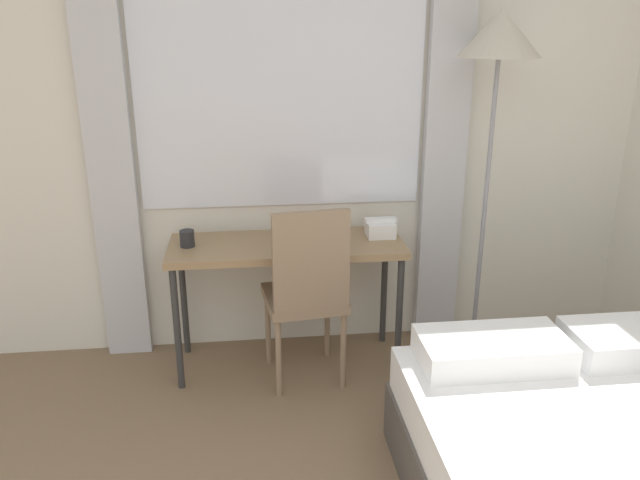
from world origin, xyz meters
The scene contains 7 objects.
wall_back_with_window centered at (-0.01, 2.90, 1.35)m, with size 4.94×0.13×2.70m.
desk centered at (-0.05, 2.59, 0.65)m, with size 1.24×0.46×0.72m.
desk_chair centered at (0.04, 2.38, 0.55)m, with size 0.45×0.45×0.98m.
standing_lamp centered at (1.01, 2.54, 1.68)m, with size 0.41×0.41×1.89m.
telephone centered at (0.47, 2.64, 0.77)m, with size 0.17×0.13×0.10m.
book centered at (0.04, 2.61, 0.73)m, with size 0.30×0.20×0.02m.
mug centered at (-0.56, 2.59, 0.76)m, with size 0.08×0.08×0.09m.
Camera 1 is at (-0.23, -0.51, 1.83)m, focal length 35.00 mm.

